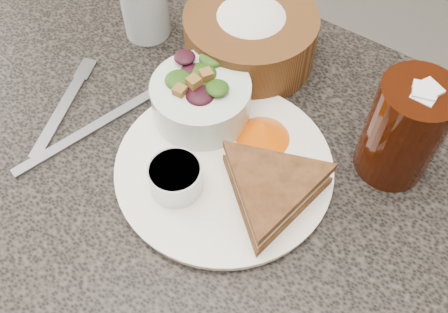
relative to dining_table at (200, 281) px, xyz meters
name	(u,v)px	position (x,y,z in m)	size (l,w,h in m)	color
dining_table	(200,281)	(0.00, 0.00, 0.00)	(1.00, 0.70, 0.75)	black
dinner_plate	(224,168)	(0.04, 0.03, 0.38)	(0.27, 0.27, 0.01)	white
sandwich	(271,189)	(0.11, 0.02, 0.41)	(0.16, 0.16, 0.04)	brown
salad_bowl	(201,94)	(-0.04, 0.08, 0.42)	(0.13, 0.13, 0.07)	silver
dressing_ramekin	(176,178)	(0.01, -0.03, 0.41)	(0.06, 0.06, 0.04)	#ADB0B4
orange_wedge	(263,131)	(0.05, 0.09, 0.40)	(0.07, 0.07, 0.03)	#E95806
fork	(61,111)	(-0.20, -0.02, 0.38)	(0.02, 0.16, 0.00)	gray
knife	(88,131)	(-0.15, -0.02, 0.38)	(0.01, 0.21, 0.00)	gray
bread_basket	(250,30)	(-0.05, 0.21, 0.43)	(0.19, 0.19, 0.11)	#553519
cola_glass	(405,127)	(0.20, 0.15, 0.45)	(0.09, 0.09, 0.15)	black
water_glass	(144,4)	(-0.21, 0.17, 0.43)	(0.07, 0.07, 0.10)	#A4B3BB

